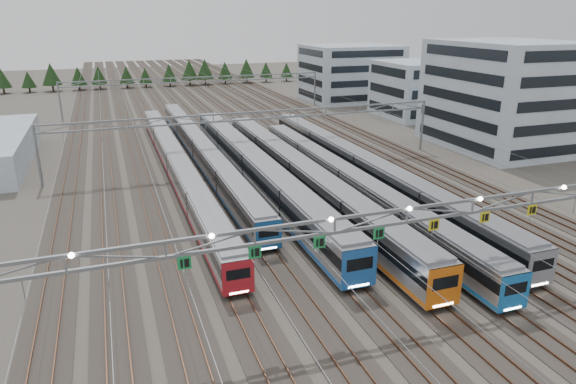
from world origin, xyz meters
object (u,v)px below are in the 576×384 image
object	(u,v)px
depot_bldg_north	(350,73)
train_f	(363,167)
gantry_mid	(253,122)
gantry_far	(197,84)
train_b	(201,150)
train_d	(301,175)
depot_bldg_mid	(416,89)
train_e	(348,183)
gantry_near	(407,219)
train_a	(176,164)
depot_bldg_south	(505,95)
train_c	(254,167)

from	to	relation	value
depot_bldg_north	train_f	bearing A→B (deg)	-114.65
gantry_mid	gantry_far	size ratio (longest dim) A/B	1.00
train_f	train_b	bearing A→B (deg)	137.50
train_d	depot_bldg_mid	distance (m)	56.03
train_e	gantry_near	xyz separation A→B (m)	(-6.80, -23.07, 5.13)
depot_bldg_mid	train_d	bearing A→B (deg)	-136.63
train_a	depot_bldg_north	distance (m)	73.29
train_f	depot_bldg_south	world-z (taller)	depot_bldg_south
gantry_mid	depot_bldg_north	distance (m)	64.17
train_d	depot_bldg_mid	size ratio (longest dim) A/B	3.63
train_c	depot_bldg_south	bearing A→B (deg)	7.17
train_e	depot_bldg_south	xyz separation A→B (m)	(34.70, 14.62, 6.49)
depot_bldg_north	depot_bldg_mid	bearing A→B (deg)	-83.08
train_b	gantry_far	distance (m)	41.38
train_f	gantry_far	size ratio (longest dim) A/B	1.07
train_f	depot_bldg_mid	distance (m)	49.11
depot_bldg_south	gantry_far	bearing A→B (deg)	131.15
gantry_far	gantry_mid	bearing A→B (deg)	-90.00
gantry_near	train_f	bearing A→B (deg)	68.06
train_a	depot_bldg_south	xyz separation A→B (m)	(52.70, -0.43, 6.54)
gantry_near	gantry_mid	distance (m)	40.12
train_f	gantry_mid	distance (m)	17.06
train_a	train_e	xyz separation A→B (m)	(18.00, -15.04, 0.06)
train_e	gantry_mid	world-z (taller)	gantry_mid
gantry_far	gantry_near	bearing A→B (deg)	-90.03
train_a	gantry_far	xyz separation A→B (m)	(11.25, 47.01, 4.49)
train_a	depot_bldg_mid	world-z (taller)	depot_bldg_mid
train_a	depot_bldg_south	size ratio (longest dim) A/B	3.03
train_d	gantry_mid	distance (m)	13.95
gantry_mid	depot_bldg_north	world-z (taller)	depot_bldg_north
gantry_near	depot_bldg_north	world-z (taller)	depot_bldg_north
gantry_near	train_c	bearing A→B (deg)	93.92
gantry_far	depot_bldg_south	world-z (taller)	depot_bldg_south
train_e	depot_bldg_north	bearing A→B (deg)	63.81
train_c	gantry_mid	distance (m)	9.24
gantry_near	gantry_mid	xyz separation A→B (m)	(0.05, 40.12, -0.70)
gantry_far	depot_bldg_north	world-z (taller)	depot_bldg_north
train_e	train_b	bearing A→B (deg)	122.16
train_e	depot_bldg_north	xyz separation A→B (m)	(33.12, 67.34, 4.83)
train_c	depot_bldg_mid	distance (m)	56.17
depot_bldg_mid	train_e	bearing A→B (deg)	-130.49
train_a	gantry_mid	size ratio (longest dim) A/B	1.18
depot_bldg_south	depot_bldg_north	xyz separation A→B (m)	(-1.58, 52.72, -1.65)
train_b	gantry_near	xyz separation A→B (m)	(6.70, -44.54, 5.18)
train_c	gantry_near	size ratio (longest dim) A/B	1.05
train_a	gantry_near	distance (m)	40.06
train_a	depot_bldg_mid	xyz separation A→B (m)	(54.15, 27.31, 3.84)
train_a	depot_bldg_south	bearing A→B (deg)	-0.46
train_a	gantry_far	size ratio (longest dim) A/B	1.18
train_c	depot_bldg_mid	world-z (taller)	depot_bldg_mid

